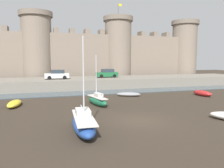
{
  "coord_description": "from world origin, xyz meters",
  "views": [
    {
      "loc": [
        -7.38,
        -16.19,
        4.96
      ],
      "look_at": [
        -0.74,
        5.6,
        2.5
      ],
      "focal_mm": 35.0,
      "sensor_mm": 36.0,
      "label": 1
    }
  ],
  "objects_px": {
    "sailboat_near_channel_left": "(84,123)",
    "rowboat_foreground_centre": "(14,103)",
    "rowboat_midflat_left": "(202,93)",
    "car_quay_west": "(57,75)",
    "rowboat_midflat_right": "(129,94)",
    "car_quay_east": "(107,73)",
    "sailboat_foreground_right": "(97,100)"
  },
  "relations": [
    {
      "from": "sailboat_near_channel_left",
      "to": "rowboat_foreground_centre",
      "type": "distance_m",
      "value": 12.13
    },
    {
      "from": "sailboat_foreground_right",
      "to": "rowboat_midflat_right",
      "type": "distance_m",
      "value": 7.32
    },
    {
      "from": "sailboat_foreground_right",
      "to": "rowboat_midflat_right",
      "type": "relative_size",
      "value": 1.61
    },
    {
      "from": "sailboat_near_channel_left",
      "to": "car_quay_west",
      "type": "relative_size",
      "value": 1.6
    },
    {
      "from": "rowboat_midflat_left",
      "to": "car_quay_east",
      "type": "xyz_separation_m",
      "value": [
        -9.77,
        14.94,
        2.1
      ]
    },
    {
      "from": "rowboat_midflat_left",
      "to": "car_quay_west",
      "type": "relative_size",
      "value": 0.82
    },
    {
      "from": "car_quay_east",
      "to": "car_quay_west",
      "type": "relative_size",
      "value": 1.0
    },
    {
      "from": "sailboat_foreground_right",
      "to": "car_quay_east",
      "type": "distance_m",
      "value": 18.12
    },
    {
      "from": "rowboat_midflat_right",
      "to": "car_quay_east",
      "type": "height_order",
      "value": "car_quay_east"
    },
    {
      "from": "rowboat_foreground_centre",
      "to": "rowboat_midflat_left",
      "type": "xyz_separation_m",
      "value": [
        24.39,
        0.01,
        0.08
      ]
    },
    {
      "from": "car_quay_east",
      "to": "rowboat_midflat_right",
      "type": "bearing_deg",
      "value": -91.46
    },
    {
      "from": "sailboat_foreground_right",
      "to": "car_quay_west",
      "type": "bearing_deg",
      "value": 102.48
    },
    {
      "from": "sailboat_near_channel_left",
      "to": "car_quay_west",
      "type": "height_order",
      "value": "sailboat_near_channel_left"
    },
    {
      "from": "rowboat_foreground_centre",
      "to": "car_quay_west",
      "type": "relative_size",
      "value": 0.93
    },
    {
      "from": "car_quay_east",
      "to": "sailboat_foreground_right",
      "type": "bearing_deg",
      "value": -109.08
    },
    {
      "from": "rowboat_midflat_right",
      "to": "rowboat_midflat_left",
      "type": "bearing_deg",
      "value": -14.69
    },
    {
      "from": "car_quay_east",
      "to": "car_quay_west",
      "type": "bearing_deg",
      "value": -172.69
    },
    {
      "from": "rowboat_midflat_right",
      "to": "car_quay_west",
      "type": "distance_m",
      "value": 14.5
    },
    {
      "from": "rowboat_midflat_left",
      "to": "car_quay_east",
      "type": "bearing_deg",
      "value": 123.18
    },
    {
      "from": "rowboat_midflat_right",
      "to": "rowboat_foreground_centre",
      "type": "bearing_deg",
      "value": -169.5
    },
    {
      "from": "rowboat_midflat_left",
      "to": "car_quay_west",
      "type": "distance_m",
      "value": 23.67
    },
    {
      "from": "sailboat_near_channel_left",
      "to": "sailboat_foreground_right",
      "type": "bearing_deg",
      "value": 70.94
    },
    {
      "from": "rowboat_foreground_centre",
      "to": "car_quay_west",
      "type": "bearing_deg",
      "value": 69.15
    },
    {
      "from": "car_quay_west",
      "to": "rowboat_foreground_centre",
      "type": "bearing_deg",
      "value": -110.85
    },
    {
      "from": "car_quay_west",
      "to": "sailboat_near_channel_left",
      "type": "bearing_deg",
      "value": -88.75
    },
    {
      "from": "rowboat_foreground_centre",
      "to": "sailboat_foreground_right",
      "type": "relative_size",
      "value": 0.69
    },
    {
      "from": "rowboat_foreground_centre",
      "to": "car_quay_east",
      "type": "xyz_separation_m",
      "value": [
        14.63,
        14.95,
        2.18
      ]
    },
    {
      "from": "sailboat_near_channel_left",
      "to": "car_quay_east",
      "type": "bearing_deg",
      "value": 70.93
    },
    {
      "from": "rowboat_foreground_centre",
      "to": "car_quay_west",
      "type": "xyz_separation_m",
      "value": [
        5.23,
        13.74,
        2.18
      ]
    },
    {
      "from": "rowboat_midflat_right",
      "to": "car_quay_east",
      "type": "relative_size",
      "value": 0.84
    },
    {
      "from": "sailboat_foreground_right",
      "to": "rowboat_midflat_right",
      "type": "bearing_deg",
      "value": 40.32
    },
    {
      "from": "car_quay_west",
      "to": "sailboat_foreground_right",
      "type": "bearing_deg",
      "value": -77.52
    }
  ]
}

